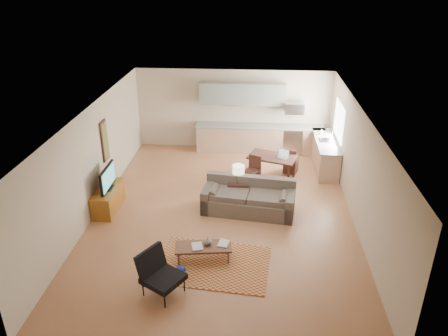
# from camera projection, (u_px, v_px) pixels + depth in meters

# --- Properties ---
(room) EXTENTS (9.00, 9.00, 9.00)m
(room) POSITION_uv_depth(u_px,v_px,m) (223.00, 166.00, 10.59)
(room) COLOR #9C623F
(room) RESTS_ON ground
(kitchen_counter_back) EXTENTS (4.26, 0.64, 0.92)m
(kitchen_counter_back) POSITION_uv_depth(u_px,v_px,m) (259.00, 139.00, 14.68)
(kitchen_counter_back) COLOR tan
(kitchen_counter_back) RESTS_ON ground
(kitchen_counter_right) EXTENTS (0.64, 2.26, 0.92)m
(kitchen_counter_right) POSITION_uv_depth(u_px,v_px,m) (325.00, 154.00, 13.48)
(kitchen_counter_right) COLOR tan
(kitchen_counter_right) RESTS_ON ground
(kitchen_range) EXTENTS (0.62, 0.62, 0.90)m
(kitchen_range) POSITION_uv_depth(u_px,v_px,m) (292.00, 140.00, 14.61)
(kitchen_range) COLOR #A5A8AD
(kitchen_range) RESTS_ON ground
(kitchen_microwave) EXTENTS (0.62, 0.40, 0.35)m
(kitchen_microwave) POSITION_uv_depth(u_px,v_px,m) (294.00, 108.00, 14.16)
(kitchen_microwave) COLOR #A5A8AD
(kitchen_microwave) RESTS_ON room
(upper_cabinets) EXTENTS (2.80, 0.34, 0.70)m
(upper_cabinets) POSITION_uv_depth(u_px,v_px,m) (243.00, 94.00, 14.22)
(upper_cabinets) COLOR gray
(upper_cabinets) RESTS_ON room
(window_right) EXTENTS (0.02, 1.40, 1.05)m
(window_right) POSITION_uv_depth(u_px,v_px,m) (339.00, 121.00, 12.99)
(window_right) COLOR white
(window_right) RESTS_ON room
(wall_art_left) EXTENTS (0.06, 0.42, 1.10)m
(wall_art_left) POSITION_uv_depth(u_px,v_px,m) (105.00, 141.00, 11.54)
(wall_art_left) COLOR olive
(wall_art_left) RESTS_ON room
(triptych) EXTENTS (1.70, 0.04, 0.50)m
(triptych) POSITION_uv_depth(u_px,v_px,m) (231.00, 98.00, 14.46)
(triptych) COLOR beige
(triptych) RESTS_ON room
(rug) EXTENTS (2.50, 1.85, 0.02)m
(rug) POSITION_uv_depth(u_px,v_px,m) (213.00, 264.00, 9.28)
(rug) COLOR #923619
(rug) RESTS_ON floor
(sofa) EXTENTS (2.54, 1.36, 0.84)m
(sofa) POSITION_uv_depth(u_px,v_px,m) (249.00, 197.00, 11.09)
(sofa) COLOR brown
(sofa) RESTS_ON floor
(coffee_table) EXTENTS (1.26, 0.64, 0.36)m
(coffee_table) POSITION_uv_depth(u_px,v_px,m) (203.00, 253.00, 9.35)
(coffee_table) COLOR #50301F
(coffee_table) RESTS_ON floor
(book_a) EXTENTS (0.38, 0.41, 0.03)m
(book_a) POSITION_uv_depth(u_px,v_px,m) (192.00, 247.00, 9.22)
(book_a) COLOR maroon
(book_a) RESTS_ON coffee_table
(book_b) EXTENTS (0.34, 0.39, 0.02)m
(book_b) POSITION_uv_depth(u_px,v_px,m) (219.00, 242.00, 9.38)
(book_b) COLOR navy
(book_b) RESTS_ON coffee_table
(vase) EXTENTS (0.20, 0.20, 0.18)m
(vase) POSITION_uv_depth(u_px,v_px,m) (208.00, 241.00, 9.29)
(vase) COLOR black
(vase) RESTS_ON coffee_table
(armchair) EXTENTS (1.07, 1.07, 0.89)m
(armchair) POSITION_uv_depth(u_px,v_px,m) (163.00, 275.00, 8.28)
(armchair) COLOR black
(armchair) RESTS_ON floor
(tv_credenza) EXTENTS (0.50, 1.30, 0.60)m
(tv_credenza) POSITION_uv_depth(u_px,v_px,m) (108.00, 199.00, 11.26)
(tv_credenza) COLOR brown
(tv_credenza) RESTS_ON floor
(tv) EXTENTS (0.10, 1.00, 0.60)m
(tv) POSITION_uv_depth(u_px,v_px,m) (108.00, 178.00, 11.00)
(tv) COLOR black
(tv) RESTS_ON tv_credenza
(console_table) EXTENTS (0.55, 0.37, 0.63)m
(console_table) POSITION_uv_depth(u_px,v_px,m) (238.00, 193.00, 11.50)
(console_table) COLOR #361D16
(console_table) RESTS_ON floor
(table_lamp) EXTENTS (0.32, 0.32, 0.50)m
(table_lamp) POSITION_uv_depth(u_px,v_px,m) (238.00, 174.00, 11.26)
(table_lamp) COLOR beige
(table_lamp) RESTS_ON console_table
(dining_table) EXTENTS (1.55, 1.20, 0.69)m
(dining_table) POSITION_uv_depth(u_px,v_px,m) (272.00, 167.00, 12.90)
(dining_table) COLOR #361D16
(dining_table) RESTS_ON floor
(dining_chair_near) EXTENTS (0.54, 0.54, 0.82)m
(dining_chair_near) POSITION_uv_depth(u_px,v_px,m) (252.00, 170.00, 12.53)
(dining_chair_near) COLOR #361D16
(dining_chair_near) RESTS_ON floor
(dining_chair_far) EXTENTS (0.50, 0.51, 0.80)m
(dining_chair_far) POSITION_uv_depth(u_px,v_px,m) (291.00, 160.00, 13.22)
(dining_chair_far) COLOR #361D16
(dining_chair_far) RESTS_ON floor
(laptop) EXTENTS (0.36, 0.33, 0.22)m
(laptop) POSITION_uv_depth(u_px,v_px,m) (282.00, 154.00, 12.61)
(laptop) COLOR #A5A8AD
(laptop) RESTS_ON dining_table
(soap_bottle) EXTENTS (0.10, 0.10, 0.19)m
(soap_bottle) POSITION_uv_depth(u_px,v_px,m) (322.00, 132.00, 13.68)
(soap_bottle) COLOR beige
(soap_bottle) RESTS_ON kitchen_counter_right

